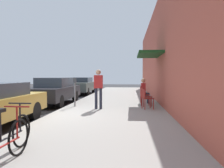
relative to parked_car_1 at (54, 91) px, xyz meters
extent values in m
plane|color=#2D2D30|center=(1.10, -3.58, -0.75)|extent=(60.00, 60.00, 0.00)
cube|color=#9E9B93|center=(3.35, -1.58, -0.69)|extent=(4.50, 32.00, 0.12)
cube|color=#BC5442|center=(5.75, -1.58, 2.11)|extent=(0.30, 32.00, 5.71)
cube|color=#19471E|center=(5.05, -0.55, 1.85)|extent=(1.10, 2.80, 0.12)
cylinder|color=black|center=(0.79, -4.00, -0.43)|extent=(0.22, 0.64, 0.64)
cube|color=black|center=(0.00, -0.03, -0.11)|extent=(1.80, 4.40, 0.64)
cube|color=#333D47|center=(0.00, 0.12, 0.46)|extent=(1.48, 2.11, 0.49)
cylinder|color=black|center=(0.79, 1.33, -0.43)|extent=(0.22, 0.64, 0.64)
cylinder|color=black|center=(-0.79, 1.33, -0.43)|extent=(0.22, 0.64, 0.64)
cylinder|color=black|center=(0.79, -1.40, -0.43)|extent=(0.22, 0.64, 0.64)
cylinder|color=black|center=(-0.79, -1.40, -0.43)|extent=(0.22, 0.64, 0.64)
cube|color=#47514C|center=(0.00, 6.17, -0.08)|extent=(1.80, 4.40, 0.69)
cube|color=#333D47|center=(0.00, 6.32, 0.46)|extent=(1.48, 2.11, 0.40)
cylinder|color=black|center=(0.79, 7.54, -0.43)|extent=(0.22, 0.64, 0.64)
cylinder|color=black|center=(-0.79, 7.54, -0.43)|extent=(0.22, 0.64, 0.64)
cylinder|color=black|center=(0.79, 4.81, -0.43)|extent=(0.22, 0.64, 0.64)
cylinder|color=black|center=(-0.79, 4.81, -0.43)|extent=(0.22, 0.64, 0.64)
cylinder|color=slate|center=(1.55, -1.49, -0.08)|extent=(0.07, 0.07, 1.10)
cube|color=#383D42|center=(1.55, -1.49, 0.58)|extent=(0.12, 0.10, 0.22)
torus|color=black|center=(2.15, -7.39, -0.30)|extent=(0.04, 0.66, 0.66)
cylinder|color=maroon|center=(2.15, -7.91, -0.30)|extent=(0.04, 1.05, 0.04)
cylinder|color=maroon|center=(2.15, -7.44, -0.02)|extent=(0.03, 0.03, 0.56)
cylinder|color=maroon|center=(2.15, -7.44, 0.26)|extent=(0.46, 0.03, 0.03)
torus|color=black|center=(1.96, -6.96, -0.30)|extent=(0.04, 0.66, 0.66)
cylinder|color=black|center=(1.96, -7.49, -0.30)|extent=(0.04, 1.05, 0.04)
cylinder|color=black|center=(1.96, -7.64, -0.05)|extent=(0.04, 0.04, 0.50)
cube|color=black|center=(1.96, -7.64, 0.22)|extent=(0.10, 0.20, 0.06)
cylinder|color=black|center=(1.96, -7.01, -0.02)|extent=(0.03, 0.03, 0.56)
cylinder|color=black|center=(1.96, -7.01, 0.26)|extent=(0.46, 0.03, 0.03)
cylinder|color=maroon|center=(5.01, -1.69, -0.40)|extent=(0.04, 0.04, 0.45)
cylinder|color=maroon|center=(5.12, -2.05, -0.40)|extent=(0.04, 0.04, 0.45)
cylinder|color=maroon|center=(4.65, -1.79, -0.40)|extent=(0.04, 0.04, 0.45)
cylinder|color=maroon|center=(4.75, -2.16, -0.40)|extent=(0.04, 0.04, 0.45)
cube|color=maroon|center=(4.88, -1.92, -0.16)|extent=(0.54, 0.54, 0.03)
cube|color=maroon|center=(4.69, -1.98, 0.04)|extent=(0.15, 0.43, 0.40)
cylinder|color=maroon|center=(5.03, -0.91, -0.40)|extent=(0.04, 0.04, 0.45)
cylinder|color=maroon|center=(5.11, -1.29, -0.40)|extent=(0.04, 0.04, 0.45)
cylinder|color=maroon|center=(4.66, -1.00, -0.40)|extent=(0.04, 0.04, 0.45)
cylinder|color=maroon|center=(4.74, -1.37, -0.40)|extent=(0.04, 0.04, 0.45)
cube|color=maroon|center=(4.88, -1.14, -0.16)|extent=(0.52, 0.52, 0.03)
cube|color=maroon|center=(4.68, -1.19, 0.04)|extent=(0.12, 0.44, 0.40)
cylinder|color=maroon|center=(5.06, 0.16, -0.40)|extent=(0.04, 0.04, 0.45)
cylinder|color=maroon|center=(5.08, -0.22, -0.40)|extent=(0.04, 0.04, 0.45)
cylinder|color=maroon|center=(4.68, 0.14, -0.40)|extent=(0.04, 0.04, 0.45)
cylinder|color=maroon|center=(4.70, -0.24, -0.40)|extent=(0.04, 0.04, 0.45)
cube|color=maroon|center=(4.88, -0.04, -0.16)|extent=(0.46, 0.46, 0.03)
cube|color=maroon|center=(4.68, -0.05, 0.04)|extent=(0.05, 0.44, 0.40)
cylinder|color=#232838|center=(5.06, 0.07, -0.39)|extent=(0.11, 0.11, 0.47)
cylinder|color=#232838|center=(4.93, 0.06, -0.16)|extent=(0.37, 0.16, 0.14)
cylinder|color=#232838|center=(5.07, -0.13, -0.39)|extent=(0.11, 0.11, 0.47)
cylinder|color=#232838|center=(4.94, -0.14, -0.16)|extent=(0.37, 0.16, 0.14)
cube|color=#B22626|center=(4.80, -0.04, 0.14)|extent=(0.24, 0.37, 0.56)
sphere|color=tan|center=(4.80, -0.04, 0.55)|extent=(0.22, 0.22, 0.22)
cylinder|color=#232838|center=(2.66, -2.12, -0.18)|extent=(0.12, 0.12, 0.90)
cylinder|color=#232838|center=(2.86, -2.12, -0.18)|extent=(0.12, 0.12, 0.90)
cube|color=#B22626|center=(2.76, -2.12, 0.55)|extent=(0.36, 0.22, 0.56)
sphere|color=tan|center=(2.76, -2.12, 0.96)|extent=(0.22, 0.22, 0.22)
camera|label=1|loc=(4.15, -10.88, 0.81)|focal=33.03mm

